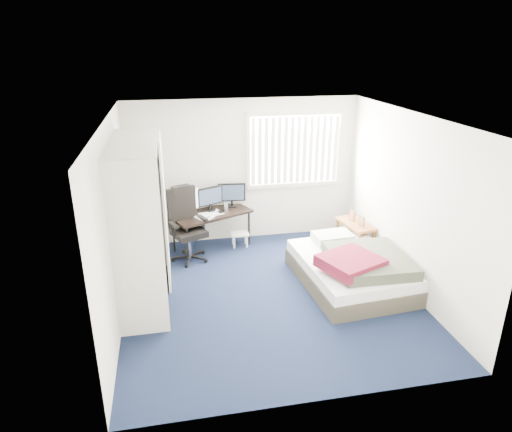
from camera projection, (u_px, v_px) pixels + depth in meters
The scene contains 10 objects.
ground at pixel (269, 295), 6.50m from camera, with size 4.20×4.20×0.00m, color black.
room_shell at pixel (270, 194), 5.96m from camera, with size 4.20×4.20×4.20m.
window_assembly at pixel (295, 150), 7.96m from camera, with size 1.72×0.09×1.32m.
closet at pixel (141, 207), 5.96m from camera, with size 0.64×1.84×2.22m.
desk at pixel (211, 210), 7.74m from camera, with size 1.46×1.11×1.11m.
office_chair at pixel (187, 232), 7.44m from camera, with size 0.75×0.75×1.22m.
footstool at pixel (240, 236), 7.98m from camera, with size 0.31×0.25×0.25m.
nightstand at pixel (355, 226), 7.71m from camera, with size 0.51×0.80×0.69m.
bed at pixel (353, 268), 6.68m from camera, with size 1.54×1.96×0.62m.
pine_box at pixel (150, 284), 6.46m from camera, with size 0.44×0.33×0.33m, color tan.
Camera 1 is at (-1.28, -5.52, 3.39)m, focal length 32.00 mm.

